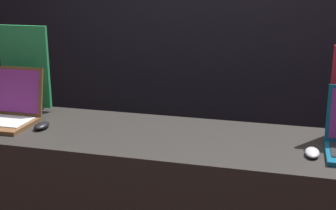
% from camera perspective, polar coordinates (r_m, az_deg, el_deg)
% --- Properties ---
extents(wall_back, '(8.00, 0.05, 2.80)m').
position_cam_1_polar(wall_back, '(3.35, 5.64, 10.62)').
color(wall_back, black).
rests_on(wall_back, ground_plane).
extents(laptop_front, '(0.34, 0.31, 0.27)m').
position_cam_1_polar(laptop_front, '(2.53, -19.38, -0.61)').
color(laptop_front, brown).
rests_on(laptop_front, display_counter).
extents(mouse_front, '(0.06, 0.11, 0.03)m').
position_cam_1_polar(mouse_front, '(2.38, -15.15, -2.45)').
color(mouse_front, black).
rests_on(mouse_front, display_counter).
extents(promo_stand_front, '(0.29, 0.07, 0.47)m').
position_cam_1_polar(promo_stand_front, '(2.67, -17.02, 4.04)').
color(promo_stand_front, black).
rests_on(promo_stand_front, display_counter).
extents(mouse_back, '(0.06, 0.11, 0.03)m').
position_cam_1_polar(mouse_back, '(2.06, 17.17, -5.55)').
color(mouse_back, '#B2B2B7').
rests_on(mouse_back, display_counter).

